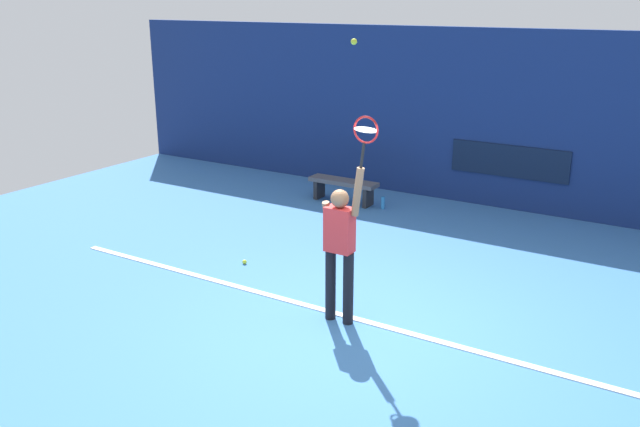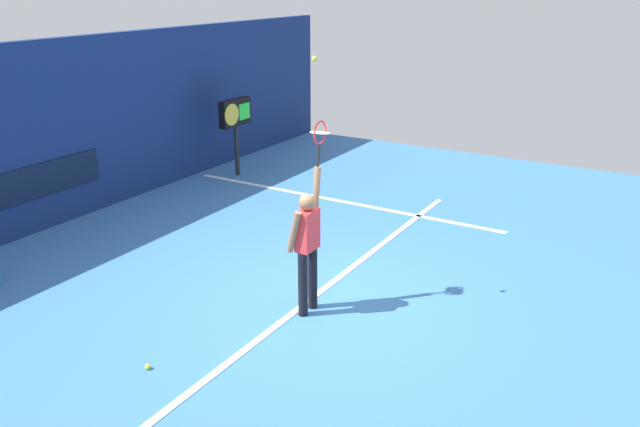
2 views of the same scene
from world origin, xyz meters
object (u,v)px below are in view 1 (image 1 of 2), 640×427
at_px(tennis_ball, 354,42).
at_px(court_bench, 343,185).
at_px(tennis_player, 340,244).
at_px(tennis_racket, 365,133).
at_px(water_bottle, 383,203).
at_px(spare_ball, 245,262).

relative_size(tennis_ball, court_bench, 0.05).
height_order(tennis_player, tennis_ball, tennis_ball).
bearing_deg(tennis_ball, tennis_racket, 7.16).
bearing_deg(water_bottle, court_bench, 180.00).
bearing_deg(water_bottle, tennis_racket, -66.45).
relative_size(tennis_racket, tennis_ball, 9.10).
distance_m(court_bench, spare_ball, 3.61).
bearing_deg(tennis_player, water_bottle, 110.04).
bearing_deg(tennis_ball, court_bench, 120.70).
bearing_deg(tennis_racket, tennis_ball, -172.84).
distance_m(tennis_player, spare_ball, 2.51).
bearing_deg(tennis_player, tennis_racket, -0.76).
bearing_deg(tennis_racket, spare_ball, 160.60).
distance_m(tennis_player, tennis_ball, 2.37).
bearing_deg(court_bench, tennis_ball, -59.30).
bearing_deg(tennis_racket, water_bottle, 113.55).
distance_m(court_bench, water_bottle, 0.89).
height_order(court_bench, water_bottle, court_bench).
distance_m(tennis_player, tennis_racket, 1.42).
bearing_deg(court_bench, spare_ball, -84.56).
relative_size(tennis_ball, water_bottle, 0.28).
height_order(tennis_ball, spare_ball, tennis_ball).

